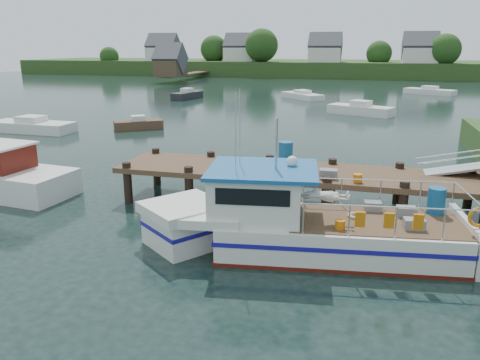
% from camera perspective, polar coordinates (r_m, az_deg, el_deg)
% --- Properties ---
extents(ground_plane, '(160.00, 160.00, 0.00)m').
position_cam_1_polar(ground_plane, '(18.01, 4.31, -2.93)').
color(ground_plane, black).
extents(far_shore, '(140.00, 42.55, 9.22)m').
position_cam_1_polar(far_shore, '(99.25, 13.49, 13.44)').
color(far_shore, '#2D491E').
rests_on(far_shore, ground).
extents(dock, '(16.60, 3.00, 4.78)m').
position_cam_1_polar(dock, '(17.49, 25.95, 2.54)').
color(dock, '#4F3825').
rests_on(dock, ground).
extents(lobster_boat, '(9.84, 3.91, 4.68)m').
position_cam_1_polar(lobster_boat, '(13.79, 6.97, -5.30)').
color(lobster_boat, silver).
rests_on(lobster_boat, ground).
extents(moored_rowboat, '(3.47, 2.94, 1.00)m').
position_cam_1_polar(moored_rowboat, '(34.98, -12.27, 6.67)').
color(moored_rowboat, '#4F3825').
rests_on(moored_rowboat, ground).
extents(moored_far, '(6.29, 4.82, 1.03)m').
position_cam_1_polar(moored_far, '(64.26, 22.11, 10.00)').
color(moored_far, silver).
rests_on(moored_far, ground).
extents(moored_a, '(6.15, 2.27, 1.12)m').
position_cam_1_polar(moored_a, '(36.22, -24.03, 6.03)').
color(moored_a, silver).
rests_on(moored_a, ground).
extents(moored_b, '(5.92, 4.03, 1.24)m').
position_cam_1_polar(moored_b, '(42.91, 14.47, 8.33)').
color(moored_b, silver).
rests_on(moored_b, ground).
extents(moored_d, '(5.45, 5.74, 1.01)m').
position_cam_1_polar(moored_d, '(54.93, 7.60, 10.18)').
color(moored_d, silver).
rests_on(moored_d, ground).
extents(moored_e, '(2.47, 4.69, 1.23)m').
position_cam_1_polar(moored_e, '(54.57, -6.44, 10.27)').
color(moored_e, black).
rests_on(moored_e, ground).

